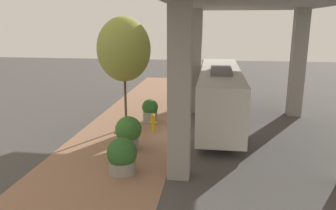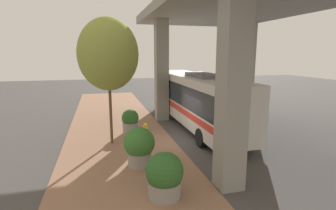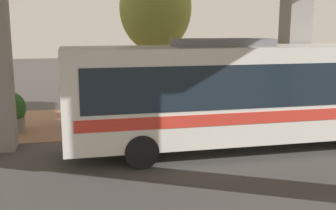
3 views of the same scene
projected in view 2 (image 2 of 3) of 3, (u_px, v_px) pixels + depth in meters
name	position (u px, v px, depth m)	size (l,w,h in m)	color
ground_plane	(175.00, 142.00, 14.64)	(80.00, 80.00, 0.00)	#474442
sidewalk_strip	(121.00, 147.00, 13.88)	(6.00, 40.00, 0.02)	#936B51
overpass	(246.00, 16.00, 14.33)	(9.40, 18.60, 7.90)	gray
bus	(195.00, 97.00, 17.72)	(2.61, 12.65, 3.68)	silver
fire_hydrant	(145.00, 133.00, 14.38)	(0.51, 0.25, 1.12)	gold
planter_front	(165.00, 176.00, 8.90)	(1.31, 1.31, 1.59)	gray
planter_middle	(139.00, 146.00, 11.41)	(1.36, 1.36, 1.74)	gray
planter_back	(130.00, 121.00, 16.08)	(1.04, 1.04, 1.53)	gray
street_tree_near	(108.00, 54.00, 13.57)	(3.14, 3.14, 6.72)	brown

